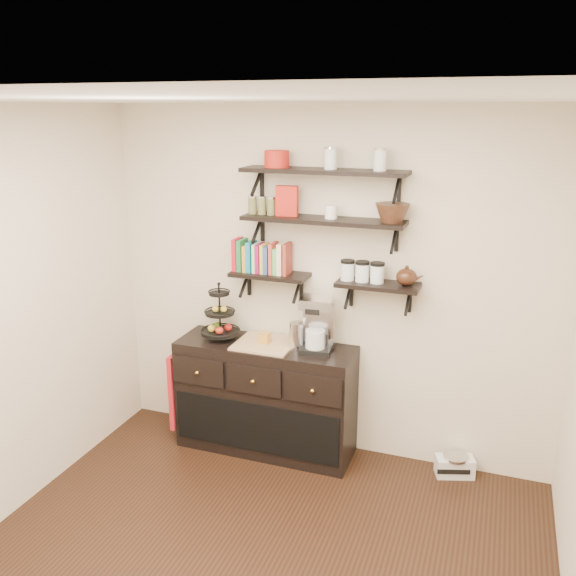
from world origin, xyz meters
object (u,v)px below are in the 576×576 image
(fruit_stand, at_px, (220,320))
(coffee_maker, at_px, (317,325))
(sideboard, at_px, (266,397))
(radio, at_px, (455,466))

(fruit_stand, relative_size, coffee_maker, 1.04)
(sideboard, relative_size, coffee_maker, 3.27)
(sideboard, bearing_deg, fruit_stand, 179.56)
(fruit_stand, distance_m, coffee_maker, 0.79)
(sideboard, relative_size, fruit_stand, 3.14)
(sideboard, xyz_separation_m, coffee_maker, (0.41, 0.03, 0.65))
(fruit_stand, relative_size, radio, 1.44)
(sideboard, bearing_deg, coffee_maker, 4.04)
(fruit_stand, xyz_separation_m, radio, (1.86, 0.11, -0.97))
(coffee_maker, bearing_deg, sideboard, 177.32)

